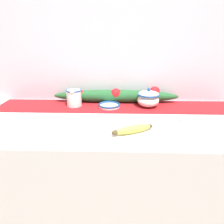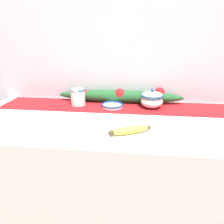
# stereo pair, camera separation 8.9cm
# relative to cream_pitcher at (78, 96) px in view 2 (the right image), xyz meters

# --- Properties ---
(countertop) EXTENTS (1.59, 0.68, 0.89)m
(countertop) POSITION_rel_cream_pitcher_xyz_m (0.26, -0.21, -0.51)
(countertop) COLOR silver
(countertop) RESTS_ON ground_plane
(back_wall) EXTENTS (2.39, 0.04, 2.40)m
(back_wall) POSITION_rel_cream_pitcher_xyz_m (0.26, 0.15, 0.25)
(back_wall) COLOR silver
(back_wall) RESTS_ON ground_plane
(table_runner) EXTENTS (1.47, 0.25, 0.00)m
(table_runner) POSITION_rel_cream_pitcher_xyz_m (0.26, -0.00, -0.06)
(table_runner) COLOR #A8191E
(table_runner) RESTS_ON countertop
(cream_pitcher) EXTENTS (0.10, 0.11, 0.11)m
(cream_pitcher) POSITION_rel_cream_pitcher_xyz_m (0.00, 0.00, 0.00)
(cream_pitcher) COLOR white
(cream_pitcher) RESTS_ON countertop
(sugar_bowl) EXTENTS (0.13, 0.13, 0.12)m
(sugar_bowl) POSITION_rel_cream_pitcher_xyz_m (0.46, -0.00, -0.00)
(sugar_bowl) COLOR white
(sugar_bowl) RESTS_ON countertop
(small_dish) EXTENTS (0.13, 0.13, 0.02)m
(small_dish) POSITION_rel_cream_pitcher_xyz_m (0.22, -0.02, -0.05)
(small_dish) COLOR white
(small_dish) RESTS_ON countertop
(banana) EXTENTS (0.20, 0.12, 0.04)m
(banana) POSITION_rel_cream_pitcher_xyz_m (0.34, -0.38, -0.04)
(banana) COLOR #DBCC4C
(banana) RESTS_ON countertop
(spoon) EXTENTS (0.15, 0.10, 0.01)m
(spoon) POSITION_rel_cream_pitcher_xyz_m (0.59, -0.22, -0.05)
(spoon) COLOR silver
(spoon) RESTS_ON countertop
(poinsettia_garland) EXTENTS (0.82, 0.10, 0.10)m
(poinsettia_garland) POSITION_rel_cream_pitcher_xyz_m (0.26, 0.08, -0.01)
(poinsettia_garland) COLOR #235B2D
(poinsettia_garland) RESTS_ON countertop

